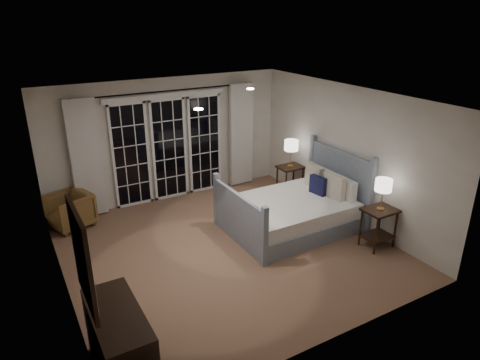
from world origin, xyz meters
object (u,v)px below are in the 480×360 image
nightstand_right (290,176)px  armchair (70,210)px  bed (294,211)px  lamp_left (384,186)px  nightstand_left (379,222)px  dresser (120,345)px  lamp_right (291,146)px

nightstand_right → armchair: (-4.31, 0.82, -0.11)m
bed → lamp_left: 1.67m
nightstand_right → nightstand_left: bearing=-89.8°
nightstand_right → lamp_left: 2.55m
lamp_left → armchair: lamp_left is taller
armchair → dresser: 3.90m
nightstand_left → armchair: nightstand_left is taller
lamp_right → dresser: lamp_right is taller
lamp_right → dresser: size_ratio=0.48×
lamp_right → dresser: bearing=-145.3°
bed → armchair: bearing=149.9°
lamp_left → armchair: (-4.32, 3.28, -0.78)m
armchair → nightstand_left: bearing=33.9°
bed → lamp_right: bed is taller
bed → dresser: 4.09m
bed → lamp_left: (0.80, -1.24, 0.77)m
nightstand_left → armchair: bearing=142.8°
bed → dresser: (-3.65, -1.86, 0.09)m
nightstand_right → armchair: size_ratio=0.93×
lamp_left → dresser: (-4.45, -0.62, -0.69)m
bed → dresser: size_ratio=1.90×
nightstand_right → lamp_left: bearing=-89.8°
lamp_right → nightstand_left: bearing=-89.8°
armchair → dresser: (-0.13, -3.90, 0.09)m
nightstand_right → dresser: 5.40m
bed → armchair: size_ratio=3.14×
lamp_right → armchair: bearing=169.2°
nightstand_right → dresser: dresser is taller
lamp_right → bed: bearing=-123.1°
lamp_left → armchair: bearing=142.8°
nightstand_right → lamp_left: lamp_left is taller
bed → nightstand_left: bearing=-57.1°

